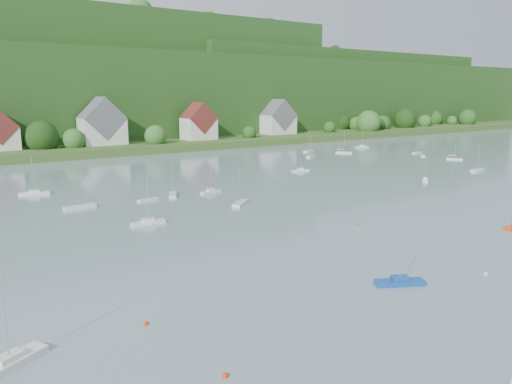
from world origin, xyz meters
The scene contains 13 objects.
far_shore_strip centered at (0.00, 200.00, 1.50)m, with size 600.00×60.00×3.00m, color #35541F.
forested_ridge centered at (0.39, 268.57, 22.89)m, with size 620.00×181.22×69.89m.
village_building_2 centered at (5.00, 188.00, 10.27)m, with size 16.00×11.44×18.00m.
village_building_3 centered at (45.00, 186.00, 9.43)m, with size 13.00×10.40×15.50m.
village_building_4 centered at (90.00, 190.00, 9.59)m, with size 15.00×10.40×16.50m.
near_sailboat_1 centered at (-7.52, 36.26, 0.43)m, with size 5.92×4.17×7.88m.
near_sailboat_6 centered at (-48.05, 42.72, 0.45)m, with size 6.29×4.54×8.41m.
mooring_buoy_0 centered at (-34.20, 31.42, 0.00)m, with size 0.49×0.49×0.49m, color #F03400.
mooring_buoy_1 centered at (3.90, 32.38, 0.00)m, with size 0.45×0.45×0.45m, color white.
mooring_buoy_2 centered at (41.80, 49.79, 0.00)m, with size 0.39×0.39×0.39m, color #F03400.
mooring_buoy_3 centered at (7.97, 58.08, 0.00)m, with size 0.41×0.41×0.41m, color #F03400.
mooring_buoy_5 centered at (-36.00, 43.48, 0.00)m, with size 0.49×0.49×0.49m, color #F03400.
far_sailboat_cluster centered at (16.01, 112.53, 0.37)m, with size 198.47×71.70×8.71m.
Camera 1 is at (-51.97, 1.12, 22.03)m, focal length 34.31 mm.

